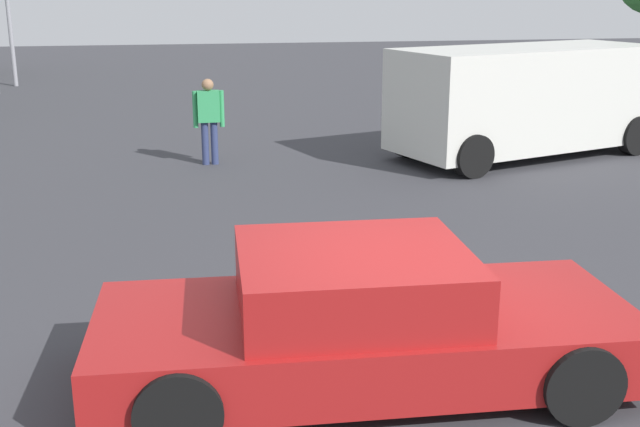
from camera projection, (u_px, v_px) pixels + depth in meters
name	position (u px, v px, depth m)	size (l,w,h in m)	color
ground_plane	(407.00, 380.00, 6.69)	(80.00, 80.00, 0.00)	#38383D
sedan_foreground	(362.00, 322.00, 6.53)	(4.48, 2.08, 1.17)	maroon
van_white	(526.00, 98.00, 15.14)	(5.58, 3.53, 2.08)	silver
pedestrian	(209.00, 114.00, 14.47)	(0.57, 0.25, 1.58)	navy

